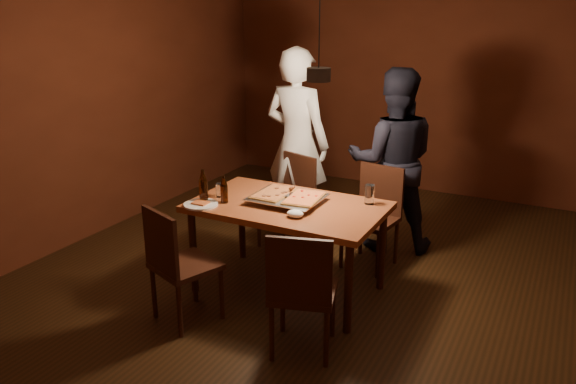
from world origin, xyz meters
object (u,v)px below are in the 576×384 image
at_px(chair_far_left, 292,193).
at_px(chair_far_right, 375,207).
at_px(pendant_lamp, 319,73).
at_px(chair_near_right, 302,283).
at_px(beer_bottle_a, 203,186).
at_px(diner_white, 297,144).
at_px(plate_slice, 201,204).
at_px(chair_near_left, 175,256).
at_px(diner_dark, 392,161).
at_px(beer_bottle_b, 224,189).
at_px(dining_table, 288,213).
at_px(pizza_tray, 287,199).

xyz_separation_m(chair_far_left, chair_far_right, (0.84, -0.01, 0.00)).
height_order(chair_far_left, pendant_lamp, pendant_lamp).
xyz_separation_m(chair_near_right, beer_bottle_a, (-1.13, 0.53, 0.34)).
xyz_separation_m(diner_white, pendant_lamp, (0.67, -1.00, 0.82)).
relative_size(plate_slice, diner_white, 0.14).
height_order(chair_near_left, plate_slice, chair_near_left).
bearing_deg(chair_far_right, diner_dark, -83.28).
distance_m(chair_near_left, pendant_lamp, 1.70).
relative_size(chair_far_right, chair_near_left, 0.90).
bearing_deg(beer_bottle_a, beer_bottle_b, 17.17).
relative_size(chair_far_left, beer_bottle_b, 2.43).
bearing_deg(diner_dark, chair_near_left, 45.04).
distance_m(plate_slice, diner_dark, 1.89).
distance_m(dining_table, pizza_tray, 0.11).
bearing_deg(diner_dark, diner_white, -15.01).
bearing_deg(chair_near_left, diner_dark, 85.69).
height_order(beer_bottle_a, plate_slice, beer_bottle_a).
xyz_separation_m(chair_near_left, pendant_lamp, (0.67, 0.97, 1.22)).
relative_size(dining_table, chair_near_right, 2.87).
xyz_separation_m(chair_near_left, pizza_tray, (0.46, 0.85, 0.24)).
bearing_deg(chair_far_left, plate_slice, 99.68).
bearing_deg(pizza_tray, chair_near_right, -57.96).
xyz_separation_m(chair_near_left, chair_near_right, (0.99, 0.04, 0.00)).
relative_size(chair_near_left, diner_dark, 0.31).
bearing_deg(pendant_lamp, diner_white, 123.97).
relative_size(diner_white, pendant_lamp, 1.71).
bearing_deg(chair_far_right, chair_far_left, 7.43).
relative_size(chair_far_right, beer_bottle_a, 1.84).
bearing_deg(dining_table, pizza_tray, 128.34).
bearing_deg(chair_near_left, pendant_lamp, 75.79).
bearing_deg(diner_dark, plate_slice, 36.11).
xyz_separation_m(chair_far_right, beer_bottle_b, (-0.91, -1.02, 0.32)).
height_order(dining_table, pendant_lamp, pendant_lamp).
xyz_separation_m(chair_near_left, beer_bottle_a, (-0.14, 0.57, 0.34)).
bearing_deg(pizza_tray, beer_bottle_b, -152.68).
xyz_separation_m(chair_far_right, pendant_lamp, (-0.27, -0.68, 1.22)).
xyz_separation_m(beer_bottle_a, diner_dark, (1.08, 1.48, -0.02)).
bearing_deg(beer_bottle_b, chair_far_right, 48.39).
bearing_deg(plate_slice, chair_near_left, -77.66).
height_order(chair_far_right, diner_white, diner_white).
xyz_separation_m(beer_bottle_b, pendant_lamp, (0.64, 0.35, 0.90)).
bearing_deg(beer_bottle_a, chair_near_right, -25.01).
bearing_deg(beer_bottle_a, plate_slice, -69.57).
distance_m(diner_white, pendant_lamp, 1.46).
distance_m(plate_slice, pendant_lamp, 1.36).
height_order(chair_near_left, pizza_tray, chair_near_left).
distance_m(chair_near_left, pizza_tray, 1.00).
distance_m(chair_far_right, pizza_tray, 0.95).
bearing_deg(chair_near_right, beer_bottle_b, 132.61).
height_order(chair_far_right, beer_bottle_a, beer_bottle_a).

